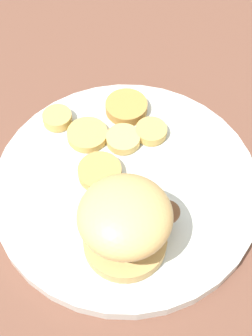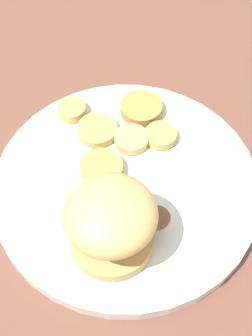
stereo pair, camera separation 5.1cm
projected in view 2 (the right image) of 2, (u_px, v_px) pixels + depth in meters
ground_plane at (126, 189)px, 0.55m from camera, size 4.00×4.00×0.00m
dinner_plate at (126, 184)px, 0.54m from camera, size 0.31×0.31×0.02m
sandwich at (112, 221)px, 0.45m from camera, size 0.11×0.09×0.09m
potato_round_0 at (97, 130)px, 0.57m from camera, size 0.05×0.05×0.01m
potato_round_1 at (131, 139)px, 0.56m from camera, size 0.04×0.04×0.01m
potato_round_2 at (72, 110)px, 0.59m from camera, size 0.04×0.04×0.01m
potato_round_3 at (101, 168)px, 0.54m from camera, size 0.05×0.05×0.01m
potato_round_4 at (161, 135)px, 0.56m from camera, size 0.04×0.04×0.01m
potato_round_5 at (141, 108)px, 0.59m from camera, size 0.05×0.05×0.01m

